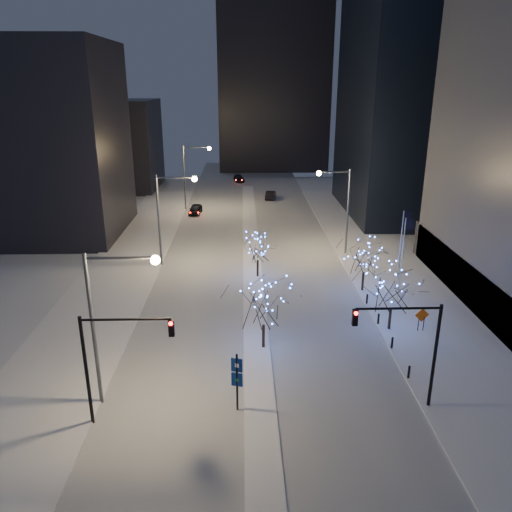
{
  "coord_description": "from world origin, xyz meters",
  "views": [
    {
      "loc": [
        -0.95,
        -24.95,
        19.23
      ],
      "look_at": [
        0.13,
        15.47,
        5.0
      ],
      "focal_mm": 35.0,
      "sensor_mm": 36.0,
      "label": 1
    }
  ],
  "objects_px": {
    "wayfinding_sign": "(237,376)",
    "holiday_tree_median_far": "(258,248)",
    "street_lamp_w_far": "(191,169)",
    "traffic_signal_east": "(411,339)",
    "construction_sign": "(422,317)",
    "street_lamp_w_near": "(109,309)",
    "car_near": "(195,209)",
    "traffic_signal_west": "(112,352)",
    "street_lamp_east": "(340,201)",
    "holiday_tree_median_near": "(264,305)",
    "street_lamp_w_mid": "(168,208)",
    "holiday_tree_plaza_far": "(365,257)",
    "holiday_tree_plaza_near": "(393,289)",
    "car_mid": "(271,195)",
    "car_far": "(239,178)"
  },
  "relations": [
    {
      "from": "holiday_tree_median_near",
      "to": "holiday_tree_plaza_near",
      "type": "xyz_separation_m",
      "value": [
        10.36,
        2.66,
        0.04
      ]
    },
    {
      "from": "holiday_tree_median_far",
      "to": "wayfinding_sign",
      "type": "bearing_deg",
      "value": -94.95
    },
    {
      "from": "traffic_signal_west",
      "to": "holiday_tree_plaza_far",
      "type": "bearing_deg",
      "value": 45.27
    },
    {
      "from": "street_lamp_w_mid",
      "to": "street_lamp_east",
      "type": "relative_size",
      "value": 1.0
    },
    {
      "from": "street_lamp_w_mid",
      "to": "holiday_tree_plaza_far",
      "type": "relative_size",
      "value": 1.91
    },
    {
      "from": "holiday_tree_plaza_far",
      "to": "car_mid",
      "type": "bearing_deg",
      "value": 99.42
    },
    {
      "from": "holiday_tree_plaza_near",
      "to": "holiday_tree_plaza_far",
      "type": "relative_size",
      "value": 1.07
    },
    {
      "from": "street_lamp_w_near",
      "to": "traffic_signal_east",
      "type": "distance_m",
      "value": 17.99
    },
    {
      "from": "street_lamp_east",
      "to": "car_far",
      "type": "bearing_deg",
      "value": 104.68
    },
    {
      "from": "street_lamp_w_mid",
      "to": "wayfinding_sign",
      "type": "xyz_separation_m",
      "value": [
        7.53,
        -26.0,
        -4.09
      ]
    },
    {
      "from": "holiday_tree_median_near",
      "to": "wayfinding_sign",
      "type": "height_order",
      "value": "holiday_tree_median_near"
    },
    {
      "from": "street_lamp_w_near",
      "to": "holiday_tree_plaza_far",
      "type": "xyz_separation_m",
      "value": [
        19.44,
        17.11,
        -2.99
      ]
    },
    {
      "from": "traffic_signal_east",
      "to": "holiday_tree_median_far",
      "type": "bearing_deg",
      "value": 110.97
    },
    {
      "from": "street_lamp_w_near",
      "to": "car_mid",
      "type": "xyz_separation_m",
      "value": [
        12.77,
        57.31,
        -5.78
      ]
    },
    {
      "from": "traffic_signal_west",
      "to": "holiday_tree_median_near",
      "type": "bearing_deg",
      "value": 43.43
    },
    {
      "from": "street_lamp_w_mid",
      "to": "construction_sign",
      "type": "bearing_deg",
      "value": -36.15
    },
    {
      "from": "car_mid",
      "to": "street_lamp_east",
      "type": "bearing_deg",
      "value": 111.0
    },
    {
      "from": "car_near",
      "to": "holiday_tree_median_far",
      "type": "bearing_deg",
      "value": -66.95
    },
    {
      "from": "holiday_tree_median_near",
      "to": "holiday_tree_median_far",
      "type": "bearing_deg",
      "value": 90.0
    },
    {
      "from": "wayfinding_sign",
      "to": "holiday_tree_median_far",
      "type": "bearing_deg",
      "value": 100.93
    },
    {
      "from": "street_lamp_east",
      "to": "holiday_tree_median_near",
      "type": "distance_m",
      "value": 23.74
    },
    {
      "from": "traffic_signal_east",
      "to": "holiday_tree_median_near",
      "type": "relative_size",
      "value": 1.2
    },
    {
      "from": "street_lamp_w_far",
      "to": "traffic_signal_east",
      "type": "distance_m",
      "value": 54.07
    },
    {
      "from": "car_near",
      "to": "traffic_signal_west",
      "type": "bearing_deg",
      "value": -85.51
    },
    {
      "from": "street_lamp_w_far",
      "to": "car_near",
      "type": "height_order",
      "value": "street_lamp_w_far"
    },
    {
      "from": "car_far",
      "to": "car_mid",
      "type": "bearing_deg",
      "value": -79.77
    },
    {
      "from": "holiday_tree_median_far",
      "to": "construction_sign",
      "type": "xyz_separation_m",
      "value": [
        12.82,
        -12.28,
        -1.85
      ]
    },
    {
      "from": "traffic_signal_west",
      "to": "car_far",
      "type": "relative_size",
      "value": 1.6
    },
    {
      "from": "street_lamp_w_far",
      "to": "street_lamp_east",
      "type": "distance_m",
      "value": 29.08
    },
    {
      "from": "construction_sign",
      "to": "street_lamp_w_far",
      "type": "bearing_deg",
      "value": 112.05
    },
    {
      "from": "holiday_tree_median_far",
      "to": "street_lamp_east",
      "type": "bearing_deg",
      "value": 36.07
    },
    {
      "from": "street_lamp_w_far",
      "to": "street_lamp_east",
      "type": "relative_size",
      "value": 1.0
    },
    {
      "from": "street_lamp_w_far",
      "to": "car_mid",
      "type": "relative_size",
      "value": 2.3
    },
    {
      "from": "street_lamp_w_far",
      "to": "traffic_signal_west",
      "type": "relative_size",
      "value": 1.43
    },
    {
      "from": "holiday_tree_median_far",
      "to": "wayfinding_sign",
      "type": "xyz_separation_m",
      "value": [
        -1.91,
        -22.02,
        -0.78
      ]
    },
    {
      "from": "car_mid",
      "to": "traffic_signal_east",
      "type": "bearing_deg",
      "value": 103.97
    },
    {
      "from": "holiday_tree_plaza_far",
      "to": "street_lamp_east",
      "type": "bearing_deg",
      "value": 92.2
    },
    {
      "from": "street_lamp_east",
      "to": "car_near",
      "type": "xyz_separation_m",
      "value": [
        -18.31,
        19.39,
        -5.73
      ]
    },
    {
      "from": "street_lamp_w_near",
      "to": "holiday_tree_median_near",
      "type": "distance_m",
      "value": 11.79
    },
    {
      "from": "wayfinding_sign",
      "to": "holiday_tree_plaza_near",
      "type": "bearing_deg",
      "value": 55.42
    },
    {
      "from": "traffic_signal_west",
      "to": "holiday_tree_plaza_near",
      "type": "bearing_deg",
      "value": 29.96
    },
    {
      "from": "street_lamp_w_mid",
      "to": "street_lamp_east",
      "type": "bearing_deg",
      "value": 8.96
    },
    {
      "from": "street_lamp_east",
      "to": "car_mid",
      "type": "height_order",
      "value": "street_lamp_east"
    },
    {
      "from": "car_mid",
      "to": "wayfinding_sign",
      "type": "relative_size",
      "value": 1.11
    },
    {
      "from": "car_far",
      "to": "holiday_tree_plaza_near",
      "type": "height_order",
      "value": "holiday_tree_plaza_near"
    },
    {
      "from": "car_far",
      "to": "holiday_tree_median_near",
      "type": "distance_m",
      "value": 66.75
    },
    {
      "from": "street_lamp_w_near",
      "to": "street_lamp_w_mid",
      "type": "relative_size",
      "value": 1.0
    },
    {
      "from": "traffic_signal_west",
      "to": "holiday_tree_plaza_near",
      "type": "xyz_separation_m",
      "value": [
        19.3,
        11.13,
        -1.08
      ]
    },
    {
      "from": "street_lamp_w_far",
      "to": "wayfinding_sign",
      "type": "relative_size",
      "value": 2.55
    },
    {
      "from": "street_lamp_w_mid",
      "to": "traffic_signal_east",
      "type": "relative_size",
      "value": 1.43
    }
  ]
}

